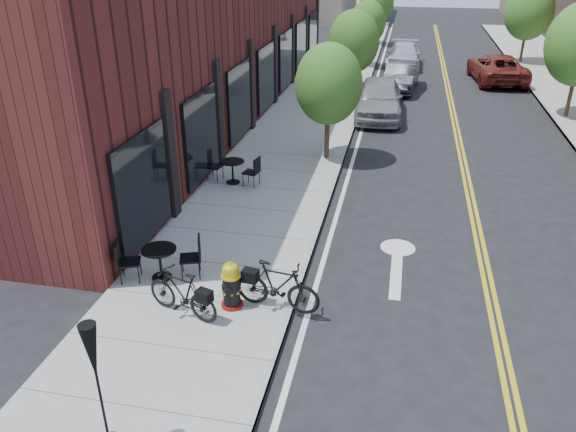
# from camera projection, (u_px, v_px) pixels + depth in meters

# --- Properties ---
(ground) EXTENTS (120.00, 120.00, 0.00)m
(ground) POSITION_uv_depth(u_px,v_px,m) (292.00, 317.00, 11.26)
(ground) COLOR black
(ground) RESTS_ON ground
(sidewalk_near) EXTENTS (4.00, 70.00, 0.12)m
(sidewalk_near) POSITION_uv_depth(u_px,v_px,m) (292.00, 146.00, 20.38)
(sidewalk_near) COLOR #9E9B93
(sidewalk_near) RESTS_ON ground
(building_near) EXTENTS (5.00, 28.00, 7.00)m
(building_near) POSITION_uv_depth(u_px,v_px,m) (205.00, 29.00, 23.19)
(building_near) COLOR #481817
(building_near) RESTS_ON ground
(tree_near_a) EXTENTS (2.20, 2.20, 3.81)m
(tree_near_a) POSITION_uv_depth(u_px,v_px,m) (329.00, 84.00, 18.12)
(tree_near_a) COLOR #382B1E
(tree_near_a) RESTS_ON sidewalk_near
(tree_near_b) EXTENTS (2.30, 2.30, 3.98)m
(tree_near_b) POSITION_uv_depth(u_px,v_px,m) (354.00, 41.00, 25.10)
(tree_near_b) COLOR #382B1E
(tree_near_b) RESTS_ON sidewalk_near
(tree_near_c) EXTENTS (2.10, 2.10, 3.67)m
(tree_near_c) POSITION_uv_depth(u_px,v_px,m) (367.00, 23.00, 32.21)
(tree_near_c) COLOR #382B1E
(tree_near_c) RESTS_ON sidewalk_near
(tree_near_d) EXTENTS (2.40, 2.40, 4.11)m
(tree_near_d) POSITION_uv_depth(u_px,v_px,m) (377.00, 4.00, 39.12)
(tree_near_d) COLOR #382B1E
(tree_near_d) RESTS_ON sidewalk_near
(tree_far_c) EXTENTS (2.80, 2.80, 4.62)m
(tree_far_c) POSITION_uv_depth(u_px,v_px,m) (529.00, 11.00, 32.94)
(tree_far_c) COLOR #382B1E
(tree_far_c) RESTS_ON sidewalk_far
(fire_hydrant) EXTENTS (0.57, 0.57, 1.02)m
(fire_hydrant) POSITION_uv_depth(u_px,v_px,m) (231.00, 285.00, 11.18)
(fire_hydrant) COLOR maroon
(fire_hydrant) RESTS_ON sidewalk_near
(bicycle_left) EXTENTS (1.72, 0.97, 1.00)m
(bicycle_left) POSITION_uv_depth(u_px,v_px,m) (182.00, 293.00, 10.91)
(bicycle_left) COLOR black
(bicycle_left) RESTS_ON sidewalk_near
(bicycle_right) EXTENTS (1.81, 0.73, 1.05)m
(bicycle_right) POSITION_uv_depth(u_px,v_px,m) (278.00, 286.00, 11.07)
(bicycle_right) COLOR black
(bicycle_right) RESTS_ON sidewalk_near
(bistro_set_b) EXTENTS (1.79, 0.99, 0.94)m
(bistro_set_b) POSITION_uv_depth(u_px,v_px,m) (160.00, 259.00, 12.12)
(bistro_set_b) COLOR black
(bistro_set_b) RESTS_ON sidewalk_near
(bistro_set_c) EXTENTS (1.73, 0.86, 0.91)m
(bistro_set_c) POSITION_uv_depth(u_px,v_px,m) (232.00, 169.00, 16.97)
(bistro_set_c) COLOR black
(bistro_set_c) RESTS_ON sidewalk_near
(patio_umbrella) EXTENTS (0.35, 0.35, 2.15)m
(patio_umbrella) POSITION_uv_depth(u_px,v_px,m) (94.00, 361.00, 7.61)
(patio_umbrella) COLOR black
(patio_umbrella) RESTS_ON sidewalk_near
(parked_car_a) EXTENTS (2.10, 4.82, 1.62)m
(parked_car_a) POSITION_uv_depth(u_px,v_px,m) (379.00, 98.00, 23.61)
(parked_car_a) COLOR gray
(parked_car_a) RESTS_ON ground
(parked_car_b) EXTENTS (1.82, 4.31, 1.38)m
(parked_car_b) POSITION_uv_depth(u_px,v_px,m) (401.00, 76.00, 27.97)
(parked_car_b) COLOR black
(parked_car_b) RESTS_ON ground
(parked_car_c) EXTENTS (1.97, 4.67, 1.35)m
(parked_car_c) POSITION_uv_depth(u_px,v_px,m) (403.00, 56.00, 33.08)
(parked_car_c) COLOR silver
(parked_car_c) RESTS_ON ground
(parked_car_far) EXTENTS (2.90, 5.42, 1.45)m
(parked_car_far) POSITION_uv_depth(u_px,v_px,m) (497.00, 68.00, 29.60)
(parked_car_far) COLOR maroon
(parked_car_far) RESTS_ON ground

